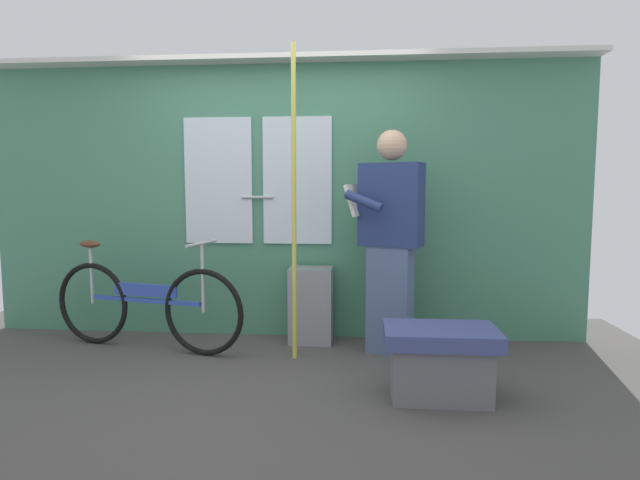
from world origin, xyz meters
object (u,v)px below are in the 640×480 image
at_px(handrail_pole, 294,205).
at_px(bicycle_near_door, 145,305).
at_px(passenger_reading_newspaper, 390,237).
at_px(trash_bin_by_wall, 311,305).
at_px(bench_seat_corner, 440,361).

bearing_deg(handrail_pole, bicycle_near_door, 174.42).
height_order(bicycle_near_door, passenger_reading_newspaper, passenger_reading_newspaper).
relative_size(trash_bin_by_wall, handrail_pole, 0.27).
distance_m(passenger_reading_newspaper, trash_bin_by_wall, 0.93).
distance_m(bicycle_near_door, handrail_pole, 1.50).
height_order(handrail_pole, bench_seat_corner, handrail_pole).
bearing_deg(trash_bin_by_wall, bench_seat_corner, -50.40).
relative_size(passenger_reading_newspaper, handrail_pole, 0.74).
bearing_deg(trash_bin_by_wall, bicycle_near_door, -166.77).
relative_size(handrail_pole, bench_seat_corner, 3.40).
xyz_separation_m(bicycle_near_door, passenger_reading_newspaper, (1.98, 0.06, 0.56)).
distance_m(passenger_reading_newspaper, handrail_pole, 0.80).
xyz_separation_m(passenger_reading_newspaper, handrail_pole, (-0.73, -0.19, 0.26)).
bearing_deg(bench_seat_corner, bicycle_near_door, 160.33).
relative_size(passenger_reading_newspaper, trash_bin_by_wall, 2.74).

